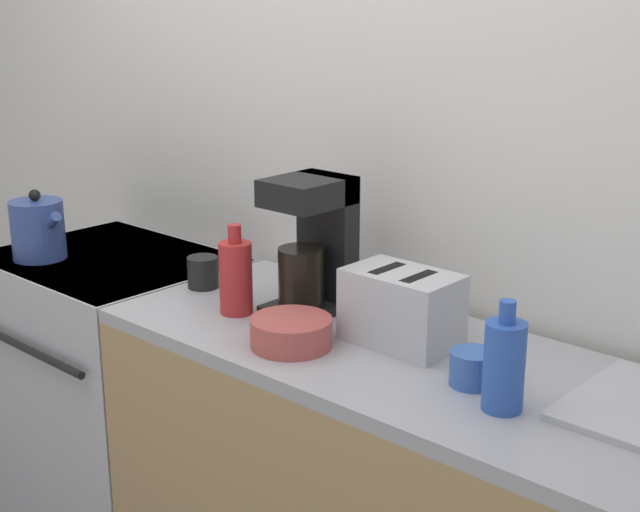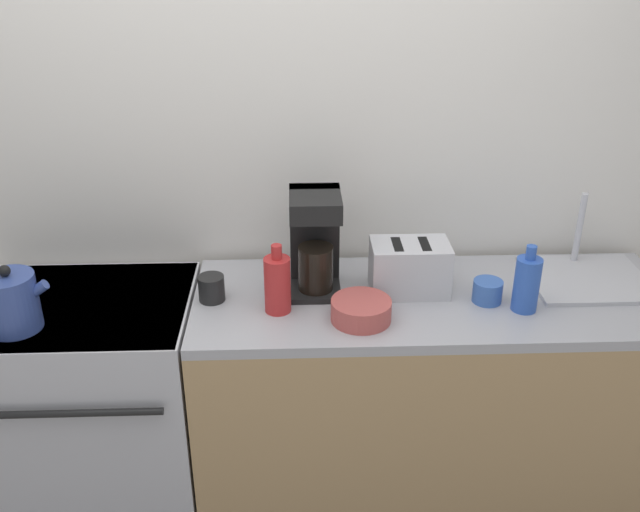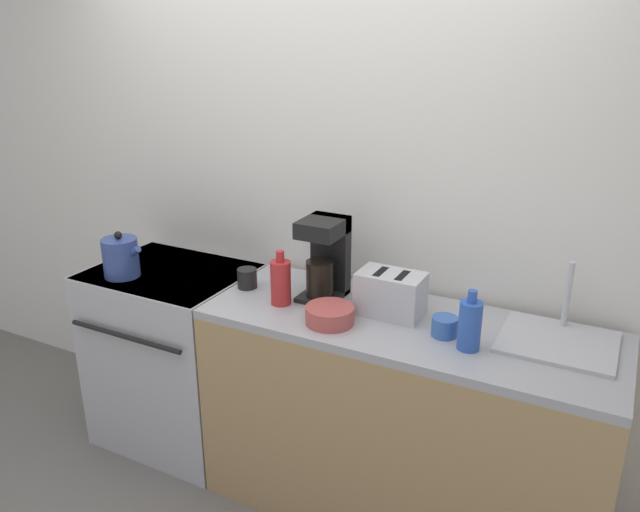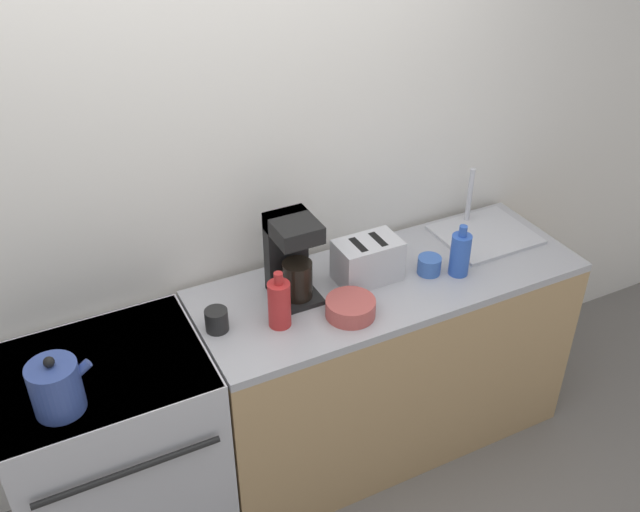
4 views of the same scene
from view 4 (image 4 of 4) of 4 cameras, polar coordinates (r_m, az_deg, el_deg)
name	(u,v)px [view 4 (image 4 of 4)]	position (r m, az deg, el deg)	size (l,w,h in m)	color
wall_back	(220,194)	(2.89, -7.97, 4.96)	(8.00, 0.05, 2.60)	silver
stove	(118,454)	(3.00, -15.86, -15.00)	(0.75, 0.64, 0.93)	#B7B7BC
counter_block	(385,361)	(3.31, 5.19, -8.34)	(1.67, 0.62, 0.93)	tan
kettle	(56,387)	(2.51, -20.34, -9.82)	(0.21, 0.17, 0.22)	#33478C
toaster	(367,260)	(2.96, 3.82, -0.33)	(0.27, 0.17, 0.18)	#BCBCC1
coffee_maker	(292,255)	(2.81, -2.29, 0.08)	(0.17, 0.21, 0.36)	black
sink_tray	(484,232)	(3.37, 12.98, 1.88)	(0.42, 0.36, 0.28)	#B7B7BC
bottle_blue	(460,254)	(3.03, 11.15, 0.17)	(0.08, 0.08, 0.23)	#2D56B7
bottle_red	(279,303)	(2.70, -3.28, -3.81)	(0.09, 0.09, 0.24)	#B72828
cup_blue	(429,265)	(3.05, 8.73, -0.73)	(0.10, 0.10, 0.08)	#3860B2
cup_black	(217,320)	(2.73, -8.27, -5.10)	(0.09, 0.09, 0.09)	black
bowl	(350,308)	(2.78, 2.46, -4.16)	(0.20, 0.20, 0.07)	#B24C47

